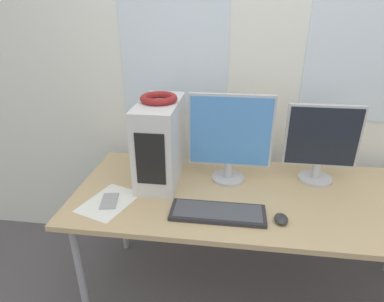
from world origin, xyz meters
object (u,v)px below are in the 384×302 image
pc_tower (161,142)px  mouse (281,219)px  keyboard (218,213)px  monitor_main (230,136)px  monitor_right_near (321,142)px  cell_phone (109,201)px  headphones (159,98)px

pc_tower → mouse: 0.74m
mouse → pc_tower: bearing=152.1°
keyboard → monitor_main: bearing=83.9°
monitor_right_near → cell_phone: bearing=-161.0°
pc_tower → headphones: headphones is taller
monitor_right_near → monitor_main: bearing=-173.2°
pc_tower → cell_phone: pc_tower is taller
headphones → mouse: size_ratio=2.26×
headphones → cell_phone: bearing=-126.5°
headphones → keyboard: (0.34, -0.32, -0.46)m
keyboard → cell_phone: keyboard is taller
keyboard → pc_tower: bearing=136.9°
monitor_right_near → headphones: bearing=-174.2°
monitor_main → keyboard: bearing=-96.1°
monitor_main → monitor_right_near: size_ratio=1.12×
mouse → cell_phone: mouse is taller
monitor_main → keyboard: size_ratio=1.10×
monitor_right_near → cell_phone: 1.16m
pc_tower → monitor_main: 0.38m
headphones → monitor_main: 0.43m
headphones → monitor_right_near: bearing=5.8°
monitor_main → pc_tower: bearing=-175.3°
keyboard → mouse: size_ratio=5.27×
monitor_main → keyboard: (-0.04, -0.35, -0.25)m
cell_phone → pc_tower: bearing=41.7°
pc_tower → monitor_right_near: pc_tower is taller
monitor_main → monitor_right_near: bearing=6.8°
cell_phone → keyboard: bearing=-15.3°
keyboard → headphones: bearing=136.9°
monitor_right_near → mouse: bearing=-119.3°
pc_tower → mouse: pc_tower is taller
monitor_main → headphones: bearing=-175.4°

